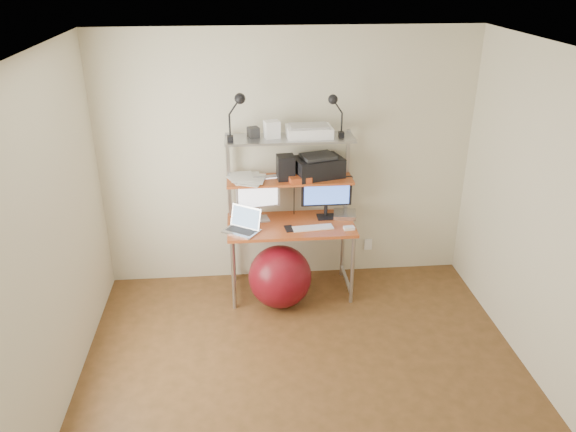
{
  "coord_description": "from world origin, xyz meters",
  "views": [
    {
      "loc": [
        -0.46,
        -3.34,
        3.03
      ],
      "look_at": [
        -0.05,
        1.15,
        0.96
      ],
      "focal_mm": 35.0,
      "sensor_mm": 36.0,
      "label": 1
    }
  ],
  "objects_px": {
    "monitor_black": "(327,194)",
    "printer": "(318,166)",
    "exercise_ball": "(280,277)",
    "monitor_silver": "(258,195)",
    "laptop": "(244,226)"
  },
  "relations": [
    {
      "from": "printer",
      "to": "exercise_ball",
      "type": "distance_m",
      "value": 1.1
    },
    {
      "from": "monitor_black",
      "to": "exercise_ball",
      "type": "bearing_deg",
      "value": -143.9
    },
    {
      "from": "monitor_black",
      "to": "printer",
      "type": "distance_m",
      "value": 0.28
    },
    {
      "from": "monitor_silver",
      "to": "exercise_ball",
      "type": "bearing_deg",
      "value": -74.8
    },
    {
      "from": "laptop",
      "to": "printer",
      "type": "height_order",
      "value": "printer"
    },
    {
      "from": "monitor_silver",
      "to": "monitor_black",
      "type": "relative_size",
      "value": 0.97
    },
    {
      "from": "monitor_silver",
      "to": "monitor_black",
      "type": "xyz_separation_m",
      "value": [
        0.66,
        -0.0,
        -0.01
      ]
    },
    {
      "from": "monitor_black",
      "to": "exercise_ball",
      "type": "distance_m",
      "value": 0.91
    },
    {
      "from": "printer",
      "to": "laptop",
      "type": "bearing_deg",
      "value": -175.84
    },
    {
      "from": "monitor_silver",
      "to": "laptop",
      "type": "bearing_deg",
      "value": -134.56
    },
    {
      "from": "laptop",
      "to": "printer",
      "type": "distance_m",
      "value": 0.9
    },
    {
      "from": "laptop",
      "to": "monitor_black",
      "type": "bearing_deg",
      "value": 49.57
    },
    {
      "from": "monitor_silver",
      "to": "exercise_ball",
      "type": "xyz_separation_m",
      "value": [
        0.18,
        -0.36,
        -0.69
      ]
    },
    {
      "from": "laptop",
      "to": "printer",
      "type": "relative_size",
      "value": 0.78
    },
    {
      "from": "printer",
      "to": "monitor_black",
      "type": "bearing_deg",
      "value": -42.41
    }
  ]
}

